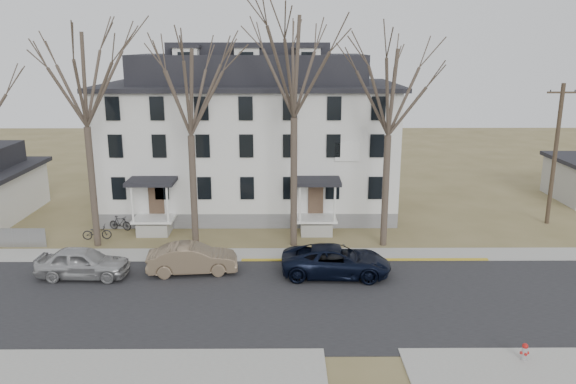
{
  "coord_description": "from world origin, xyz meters",
  "views": [
    {
      "loc": [
        0.44,
        -22.66,
        11.87
      ],
      "look_at": [
        0.65,
        9.0,
        3.57
      ],
      "focal_mm": 35.0,
      "sensor_mm": 36.0,
      "label": 1
    }
  ],
  "objects_px": {
    "tree_center": "(294,60)",
    "tree_mid_right": "(390,86)",
    "car_tan": "(193,259)",
    "utility_pole_far": "(555,153)",
    "tree_far_left": "(82,73)",
    "bicycle_right": "(120,224)",
    "bicycle_left": "(97,233)",
    "car_silver": "(83,263)",
    "car_navy": "(336,262)",
    "fire_hydrant": "(524,352)",
    "tree_mid_left": "(189,86)",
    "boarding_house": "(251,137)"
  },
  "relations": [
    {
      "from": "boarding_house",
      "to": "bicycle_right",
      "type": "height_order",
      "value": "boarding_house"
    },
    {
      "from": "tree_center",
      "to": "car_tan",
      "type": "bearing_deg",
      "value": -141.46
    },
    {
      "from": "tree_far_left",
      "to": "fire_hydrant",
      "type": "distance_m",
      "value": 26.48
    },
    {
      "from": "tree_mid_right",
      "to": "car_silver",
      "type": "distance_m",
      "value": 19.45
    },
    {
      "from": "bicycle_left",
      "to": "tree_mid_right",
      "type": "bearing_deg",
      "value": -99.96
    },
    {
      "from": "tree_mid_left",
      "to": "car_tan",
      "type": "bearing_deg",
      "value": -83.25
    },
    {
      "from": "bicycle_right",
      "to": "fire_hydrant",
      "type": "xyz_separation_m",
      "value": [
        20.09,
        -16.01,
        -0.08
      ]
    },
    {
      "from": "tree_mid_left",
      "to": "car_navy",
      "type": "height_order",
      "value": "tree_mid_left"
    },
    {
      "from": "boarding_house",
      "to": "tree_mid_left",
      "type": "xyz_separation_m",
      "value": [
        -3.0,
        -8.15,
        4.22
      ]
    },
    {
      "from": "car_silver",
      "to": "car_navy",
      "type": "height_order",
      "value": "car_silver"
    },
    {
      "from": "car_silver",
      "to": "bicycle_right",
      "type": "relative_size",
      "value": 3.0
    },
    {
      "from": "car_tan",
      "to": "utility_pole_far",
      "type": "bearing_deg",
      "value": -75.76
    },
    {
      "from": "tree_far_left",
      "to": "bicycle_left",
      "type": "distance_m",
      "value": 9.93
    },
    {
      "from": "tree_center",
      "to": "utility_pole_far",
      "type": "bearing_deg",
      "value": 13.5
    },
    {
      "from": "tree_far_left",
      "to": "bicycle_right",
      "type": "distance_m",
      "value": 10.28
    },
    {
      "from": "fire_hydrant",
      "to": "bicycle_right",
      "type": "bearing_deg",
      "value": 141.45
    },
    {
      "from": "utility_pole_far",
      "to": "bicycle_right",
      "type": "distance_m",
      "value": 29.27
    },
    {
      "from": "bicycle_right",
      "to": "tree_mid_left",
      "type": "bearing_deg",
      "value": -101.48
    },
    {
      "from": "car_silver",
      "to": "fire_hydrant",
      "type": "relative_size",
      "value": 6.08
    },
    {
      "from": "tree_far_left",
      "to": "utility_pole_far",
      "type": "xyz_separation_m",
      "value": [
        29.5,
        4.2,
        -5.44
      ]
    },
    {
      "from": "utility_pole_far",
      "to": "bicycle_right",
      "type": "height_order",
      "value": "utility_pole_far"
    },
    {
      "from": "car_tan",
      "to": "tree_mid_left",
      "type": "bearing_deg",
      "value": 0.55
    },
    {
      "from": "car_navy",
      "to": "bicycle_right",
      "type": "relative_size",
      "value": 3.61
    },
    {
      "from": "tree_center",
      "to": "bicycle_left",
      "type": "height_order",
      "value": "tree_center"
    },
    {
      "from": "car_silver",
      "to": "bicycle_left",
      "type": "relative_size",
      "value": 2.7
    },
    {
      "from": "bicycle_right",
      "to": "fire_hydrant",
      "type": "relative_size",
      "value": 2.03
    },
    {
      "from": "tree_mid_left",
      "to": "car_navy",
      "type": "xyz_separation_m",
      "value": [
        8.16,
        -4.77,
        -8.8
      ]
    },
    {
      "from": "tree_center",
      "to": "bicycle_left",
      "type": "distance_m",
      "value": 16.31
    },
    {
      "from": "tree_mid_left",
      "to": "bicycle_right",
      "type": "height_order",
      "value": "tree_mid_left"
    },
    {
      "from": "tree_mid_left",
      "to": "fire_hydrant",
      "type": "bearing_deg",
      "value": -41.91
    },
    {
      "from": "car_tan",
      "to": "fire_hydrant",
      "type": "height_order",
      "value": "car_tan"
    },
    {
      "from": "car_silver",
      "to": "car_tan",
      "type": "xyz_separation_m",
      "value": [
        5.64,
        0.58,
        -0.03
      ]
    },
    {
      "from": "utility_pole_far",
      "to": "bicycle_left",
      "type": "height_order",
      "value": "utility_pole_far"
    },
    {
      "from": "bicycle_right",
      "to": "fire_hydrant",
      "type": "height_order",
      "value": "bicycle_right"
    },
    {
      "from": "bicycle_right",
      "to": "bicycle_left",
      "type": "bearing_deg",
      "value": 169.07
    },
    {
      "from": "boarding_house",
      "to": "tree_center",
      "type": "bearing_deg",
      "value": -69.8
    },
    {
      "from": "car_navy",
      "to": "tree_far_left",
      "type": "bearing_deg",
      "value": 74.44
    },
    {
      "from": "boarding_house",
      "to": "car_silver",
      "type": "bearing_deg",
      "value": -121.8
    },
    {
      "from": "tree_far_left",
      "to": "tree_mid_right",
      "type": "distance_m",
      "value": 17.52
    },
    {
      "from": "tree_center",
      "to": "car_navy",
      "type": "relative_size",
      "value": 2.56
    },
    {
      "from": "tree_mid_left",
      "to": "tree_center",
      "type": "distance_m",
      "value": 6.18
    },
    {
      "from": "bicycle_left",
      "to": "tree_mid_left",
      "type": "bearing_deg",
      "value": -105.66
    },
    {
      "from": "tree_mid_left",
      "to": "car_silver",
      "type": "relative_size",
      "value": 2.67
    },
    {
      "from": "car_tan",
      "to": "car_navy",
      "type": "distance_m",
      "value": 7.65
    },
    {
      "from": "bicycle_right",
      "to": "boarding_house",
      "type": "bearing_deg",
      "value": -41.47
    },
    {
      "from": "tree_center",
      "to": "car_tan",
      "type": "xyz_separation_m",
      "value": [
        -5.48,
        -4.37,
        -10.3
      ]
    },
    {
      "from": "tree_mid_left",
      "to": "car_silver",
      "type": "bearing_deg",
      "value": -136.0
    },
    {
      "from": "tree_far_left",
      "to": "utility_pole_far",
      "type": "height_order",
      "value": "tree_far_left"
    },
    {
      "from": "tree_center",
      "to": "tree_mid_right",
      "type": "xyz_separation_m",
      "value": [
        5.5,
        0.0,
        -1.48
      ]
    },
    {
      "from": "utility_pole_far",
      "to": "tree_mid_right",
      "type": "bearing_deg",
      "value": -160.71
    }
  ]
}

